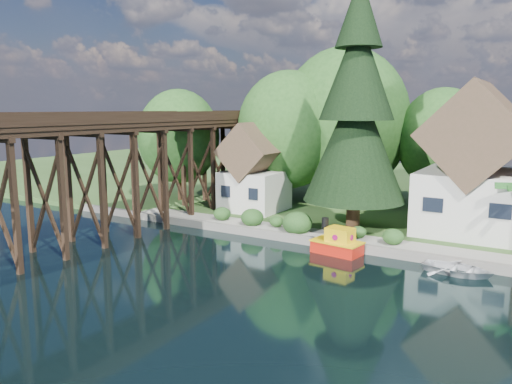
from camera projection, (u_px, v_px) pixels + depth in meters
ground at (289, 285)px, 27.18m from camera, size 140.00×140.00×0.00m
bank at (429, 192)px, 55.84m from camera, size 140.00×52.00×0.50m
seawall at (402, 255)px, 31.84m from camera, size 60.00×0.40×0.62m
promenade at (439, 251)px, 31.88m from camera, size 50.00×2.60×0.06m
trestle_bridge at (138, 163)px, 38.81m from camera, size 4.12×44.18×9.30m
house_left at (476, 169)px, 36.26m from camera, size 7.64×8.64×11.02m
shed at (255, 173)px, 44.38m from camera, size 5.09×5.40×7.85m
bg_trees at (412, 134)px, 43.39m from camera, size 49.90×13.30×10.57m
shrubs at (291, 221)px, 37.13m from camera, size 15.76×2.47×1.70m
conifer at (356, 111)px, 36.10m from camera, size 7.46×7.46×18.38m
tugboat at (338, 243)px, 33.01m from camera, size 3.47×2.22×2.37m
boat_white_a at (458, 267)px, 28.98m from camera, size 4.15×3.11×0.82m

